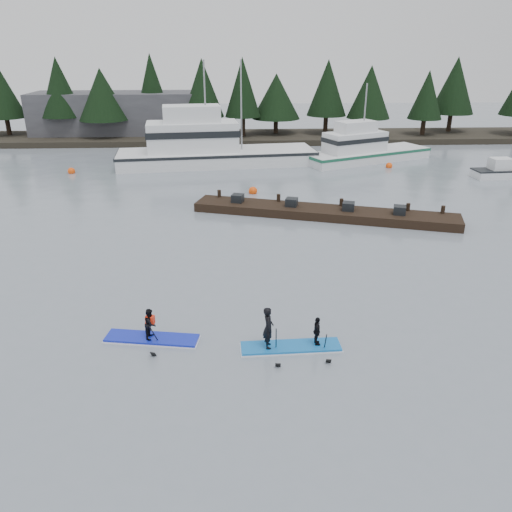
{
  "coord_description": "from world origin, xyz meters",
  "views": [
    {
      "loc": [
        -0.96,
        -14.47,
        9.77
      ],
      "look_at": [
        0.0,
        6.0,
        1.1
      ],
      "focal_mm": 35.0,
      "sensor_mm": 36.0,
      "label": 1
    }
  ],
  "objects_px": {
    "fishing_boat_large": "(211,156)",
    "paddleboard_duo": "(288,336)",
    "paddleboard_solo": "(151,331)",
    "fishing_boat_medium": "(363,155)",
    "floating_dock": "(323,213)"
  },
  "relations": [
    {
      "from": "paddleboard_solo",
      "to": "paddleboard_duo",
      "type": "relative_size",
      "value": 0.98
    },
    {
      "from": "paddleboard_solo",
      "to": "fishing_boat_large",
      "type": "bearing_deg",
      "value": 97.16
    },
    {
      "from": "fishing_boat_large",
      "to": "paddleboard_solo",
      "type": "xyz_separation_m",
      "value": [
        -1.09,
        -28.68,
        -0.38
      ]
    },
    {
      "from": "fishing_boat_large",
      "to": "paddleboard_duo",
      "type": "distance_m",
      "value": 29.69
    },
    {
      "from": "paddleboard_solo",
      "to": "paddleboard_duo",
      "type": "bearing_deg",
      "value": 0.22
    },
    {
      "from": "fishing_boat_medium",
      "to": "paddleboard_duo",
      "type": "distance_m",
      "value": 31.89
    },
    {
      "from": "fishing_boat_large",
      "to": "fishing_boat_medium",
      "type": "xyz_separation_m",
      "value": [
        13.86,
        0.79,
        -0.22
      ]
    },
    {
      "from": "floating_dock",
      "to": "fishing_boat_large",
      "type": "bearing_deg",
      "value": 133.51
    },
    {
      "from": "fishing_boat_large",
      "to": "paddleboard_solo",
      "type": "height_order",
      "value": "fishing_boat_large"
    },
    {
      "from": "floating_dock",
      "to": "paddleboard_duo",
      "type": "xyz_separation_m",
      "value": [
        -3.72,
        -14.4,
        0.22
      ]
    },
    {
      "from": "fishing_boat_medium",
      "to": "floating_dock",
      "type": "relative_size",
      "value": 0.77
    },
    {
      "from": "fishing_boat_large",
      "to": "paddleboard_solo",
      "type": "relative_size",
      "value": 5.14
    },
    {
      "from": "fishing_boat_medium",
      "to": "paddleboard_duo",
      "type": "bearing_deg",
      "value": -133.01
    },
    {
      "from": "fishing_boat_large",
      "to": "fishing_boat_medium",
      "type": "relative_size",
      "value": 1.41
    },
    {
      "from": "fishing_boat_medium",
      "to": "floating_dock",
      "type": "distance_m",
      "value": 17.09
    }
  ]
}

